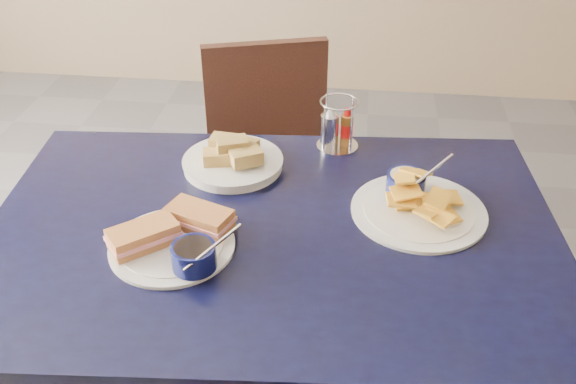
# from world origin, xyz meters

# --- Properties ---
(dining_table) EXTENTS (1.32, 0.94, 0.75)m
(dining_table) POSITION_xyz_m (-0.22, 0.13, 0.69)
(dining_table) COLOR black
(dining_table) RESTS_ON ground
(chair_far) EXTENTS (0.50, 0.50, 0.86)m
(chair_far) POSITION_xyz_m (-0.31, 0.86, 0.49)
(chair_far) COLOR black
(chair_far) RESTS_ON ground
(sandwich_plate) EXTENTS (0.30, 0.26, 0.12)m
(sandwich_plate) POSITION_xyz_m (-0.41, 0.04, 0.78)
(sandwich_plate) COLOR white
(sandwich_plate) RESTS_ON dining_table
(plantain_plate) EXTENTS (0.31, 0.31, 0.12)m
(plantain_plate) POSITION_xyz_m (0.09, 0.25, 0.77)
(plantain_plate) COLOR white
(plantain_plate) RESTS_ON dining_table
(bread_basket) EXTENTS (0.25, 0.25, 0.08)m
(bread_basket) POSITION_xyz_m (-0.36, 0.37, 0.77)
(bread_basket) COLOR white
(bread_basket) RESTS_ON dining_table
(condiment_caddy) EXTENTS (0.11, 0.11, 0.14)m
(condiment_caddy) POSITION_xyz_m (-0.11, 0.51, 0.81)
(condiment_caddy) COLOR silver
(condiment_caddy) RESTS_ON dining_table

